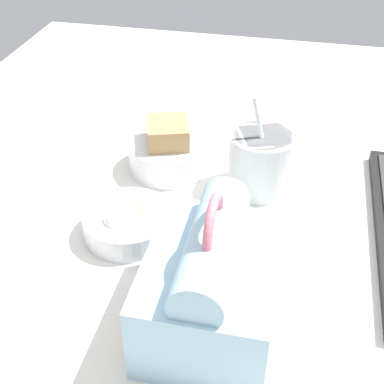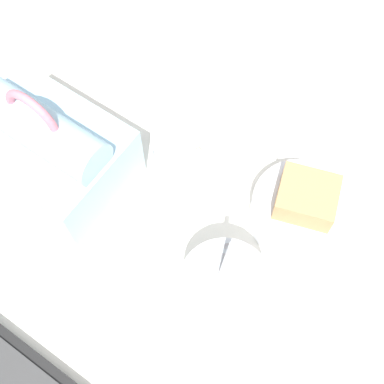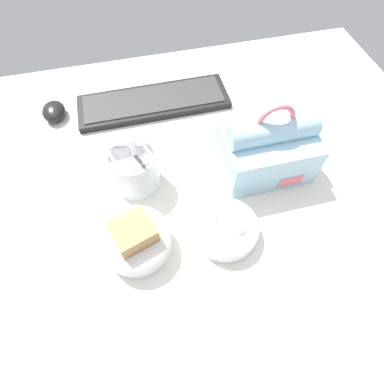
# 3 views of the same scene
# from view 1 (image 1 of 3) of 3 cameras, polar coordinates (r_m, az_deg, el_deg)

# --- Properties ---
(desk_surface) EXTENTS (1.40, 1.10, 0.02)m
(desk_surface) POSITION_cam_1_polar(r_m,az_deg,el_deg) (0.83, 0.10, -1.21)
(desk_surface) COLOR silver
(desk_surface) RESTS_ON ground
(lunch_bag) EXTENTS (0.19, 0.15, 0.18)m
(lunch_bag) POSITION_cam_1_polar(r_m,az_deg,el_deg) (0.60, 2.07, -9.70)
(lunch_bag) COLOR #9EC6DB
(lunch_bag) RESTS_ON desk_surface
(soup_cup) EXTENTS (0.10, 0.10, 0.16)m
(soup_cup) POSITION_cam_1_polar(r_m,az_deg,el_deg) (0.83, 7.43, 3.40)
(soup_cup) COLOR silver
(soup_cup) RESTS_ON desk_surface
(bento_bowl_sandwich) EXTENTS (0.13, 0.13, 0.08)m
(bento_bowl_sandwich) POSITION_cam_1_polar(r_m,az_deg,el_deg) (0.88, -2.54, 4.35)
(bento_bowl_sandwich) COLOR silver
(bento_bowl_sandwich) RESTS_ON desk_surface
(bento_bowl_snacks) EXTENTS (0.13, 0.13, 0.05)m
(bento_bowl_snacks) POSITION_cam_1_polar(r_m,az_deg,el_deg) (0.75, -6.82, -3.23)
(bento_bowl_snacks) COLOR silver
(bento_bowl_snacks) RESTS_ON desk_surface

